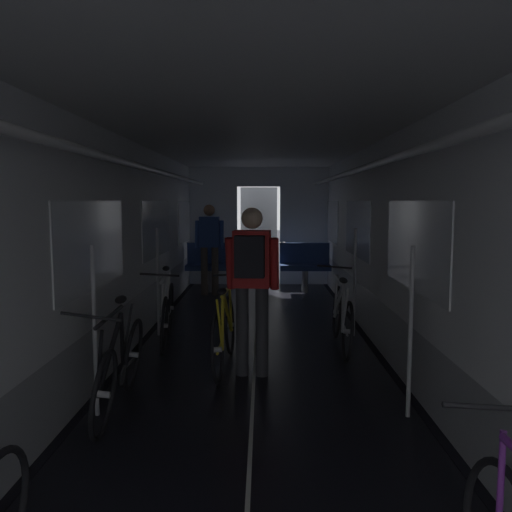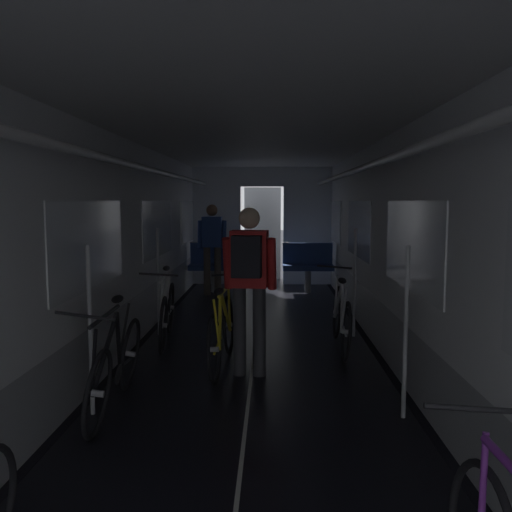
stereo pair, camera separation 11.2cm
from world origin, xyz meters
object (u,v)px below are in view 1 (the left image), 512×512
bicycle_yellow_in_aisle (224,332)px  person_cyclist_aisle (252,276)px  bicycle_black (120,366)px  person_standing_near_bench (209,243)px  bench_seat_far_left (211,262)px  bicycle_white (167,312)px  bench_seat_far_right (305,263)px  bicycle_silver (342,317)px

bicycle_yellow_in_aisle → person_cyclist_aisle: bearing=-42.0°
bicycle_black → person_standing_near_bench: 5.53m
bench_seat_far_left → bicycle_black: same height
bicycle_white → person_cyclist_aisle: (1.07, -1.26, 0.63)m
bicycle_yellow_in_aisle → bench_seat_far_right: bearing=75.5°
bench_seat_far_left → bicycle_white: bench_seat_far_left is taller
bicycle_black → person_cyclist_aisle: 1.54m
bicycle_white → bicycle_silver: size_ratio=1.00×
bicycle_yellow_in_aisle → bicycle_silver: bearing=28.5°
bicycle_white → bicycle_yellow_in_aisle: bearing=-51.8°
bicycle_black → bicycle_silver: size_ratio=1.00×
bicycle_black → bicycle_silver: (2.13, 1.89, 0.00)m
bicycle_yellow_in_aisle → person_standing_near_bench: person_standing_near_bench is taller
bicycle_black → bicycle_silver: bicycle_black is taller
bench_seat_far_right → bicycle_yellow_in_aisle: size_ratio=0.58×
bicycle_black → bicycle_white: bicycle_black is taller
bicycle_white → bicycle_yellow_in_aisle: bicycle_white is taller
bicycle_silver → person_standing_near_bench: bearing=118.1°
bench_seat_far_right → person_cyclist_aisle: (-0.92, -4.98, 0.45)m
bench_seat_far_left → bicycle_white: size_ratio=0.58×
bench_seat_far_left → bicycle_black: size_ratio=0.58×
bicycle_yellow_in_aisle → person_standing_near_bench: size_ratio=1.00×
bicycle_silver → person_cyclist_aisle: (-1.04, -0.99, 0.63)m
bench_seat_far_left → bench_seat_far_right: bearing=0.0°
bench_seat_far_left → person_cyclist_aisle: person_cyclist_aisle is taller
bench_seat_far_left → bicycle_white: 3.73m
bicycle_silver → person_standing_near_bench: (-1.92, 3.61, 0.59)m
bicycle_black → bicycle_white: size_ratio=1.00×
bicycle_yellow_in_aisle → bench_seat_far_left: bearing=97.1°
bench_seat_far_left → bicycle_white: bearing=-93.0°
bench_seat_far_left → bicycle_silver: (1.92, -3.98, -0.18)m
bicycle_white → person_standing_near_bench: bearing=86.7°
bench_seat_far_right → bicycle_yellow_in_aisle: (-1.22, -4.71, -0.18)m
bicycle_black → bench_seat_far_right: bearing=71.2°
person_cyclist_aisle → bicycle_yellow_in_aisle: (-0.30, 0.27, -0.63)m
person_standing_near_bench → bench_seat_far_left: bearing=90.4°
bench_seat_far_left → bench_seat_far_right: size_ratio=1.00×
bicycle_white → person_standing_near_bench: person_standing_near_bench is taller
bench_seat_far_right → bicycle_white: bench_seat_far_right is taller
bench_seat_far_left → bicycle_white: (-0.19, -3.72, -0.18)m
bench_seat_far_right → bicycle_white: size_ratio=0.58×
bicycle_silver → bench_seat_far_left: bearing=115.8°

